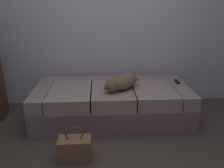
{
  "coord_description": "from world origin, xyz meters",
  "views": [
    {
      "loc": [
        -0.15,
        -1.57,
        1.48
      ],
      "look_at": [
        0.0,
        1.09,
        0.52
      ],
      "focal_mm": 35.71,
      "sensor_mm": 36.0,
      "label": 1
    }
  ],
  "objects_px": {
    "couch": "(112,103)",
    "handbag": "(75,149)",
    "dog_tan": "(121,82)",
    "tv_remote": "(177,82)"
  },
  "relations": [
    {
      "from": "dog_tan",
      "to": "tv_remote",
      "type": "relative_size",
      "value": 3.33
    },
    {
      "from": "dog_tan",
      "to": "handbag",
      "type": "xyz_separation_m",
      "value": [
        -0.53,
        -0.71,
        -0.44
      ]
    },
    {
      "from": "dog_tan",
      "to": "tv_remote",
      "type": "height_order",
      "value": "dog_tan"
    },
    {
      "from": "tv_remote",
      "to": "handbag",
      "type": "xyz_separation_m",
      "value": [
        -1.31,
        -0.94,
        -0.35
      ]
    },
    {
      "from": "dog_tan",
      "to": "handbag",
      "type": "relative_size",
      "value": 1.32
    },
    {
      "from": "couch",
      "to": "tv_remote",
      "type": "xyz_separation_m",
      "value": [
        0.9,
        0.1,
        0.25
      ]
    },
    {
      "from": "couch",
      "to": "handbag",
      "type": "distance_m",
      "value": 0.94
    },
    {
      "from": "tv_remote",
      "to": "dog_tan",
      "type": "bearing_deg",
      "value": -160.79
    },
    {
      "from": "dog_tan",
      "to": "tv_remote",
      "type": "bearing_deg",
      "value": 15.89
    },
    {
      "from": "tv_remote",
      "to": "handbag",
      "type": "height_order",
      "value": "tv_remote"
    }
  ]
}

